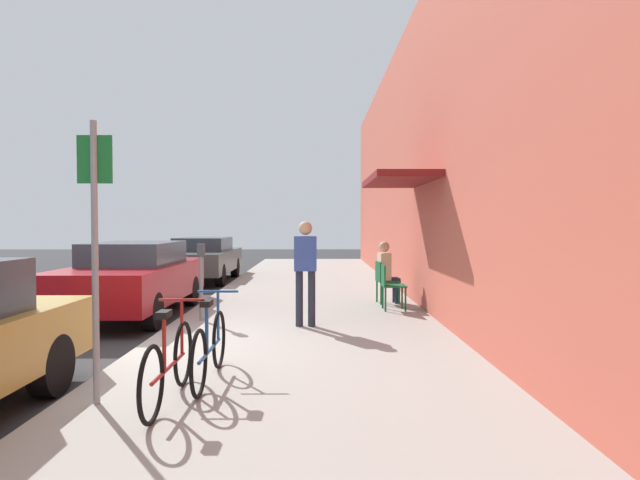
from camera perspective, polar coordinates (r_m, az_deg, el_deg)
name	(u,v)px	position (r m, az deg, el deg)	size (l,w,h in m)	color
ground_plane	(135,357)	(7.69, -19.21, -11.74)	(60.00, 60.00, 0.00)	#2D2D30
sidewalk_slab	(306,324)	(9.24, -1.50, -8.99)	(4.50, 32.00, 0.12)	#9E9B93
building_facade	(447,142)	(9.45, 13.41, 10.16)	(1.40, 32.00, 6.35)	#BC5442
parked_car_1	(133,278)	(10.87, -19.36, -3.81)	(1.80, 4.40, 1.42)	maroon
parked_car_2	(203,258)	(16.90, -12.43, -1.90)	(1.80, 4.40, 1.35)	#47514C
parking_meter	(201,276)	(9.37, -12.60, -3.76)	(0.12, 0.10, 1.32)	slate
street_sign	(95,239)	(5.30, -22.93, 0.09)	(0.32, 0.06, 2.60)	gray
bicycle_0	(169,364)	(5.25, -15.84, -12.65)	(0.46, 1.71, 0.90)	black
bicycle_1	(210,347)	(5.83, -11.70, -11.18)	(0.46, 1.71, 0.90)	black
cafe_chair_0	(390,284)	(10.37, 7.48, -4.67)	(0.45, 0.45, 0.87)	#14592D
cafe_chair_1	(384,279)	(11.23, 6.87, -4.17)	(0.49, 0.49, 0.87)	#14592D
seated_patron_1	(387,270)	(11.22, 7.18, -3.19)	(0.46, 0.40, 1.29)	#232838
pedestrian_standing	(305,265)	(8.60, -1.57, -2.65)	(0.36, 0.22, 1.70)	#232838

